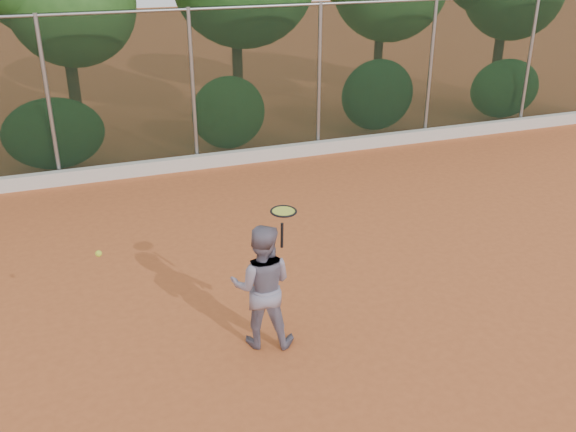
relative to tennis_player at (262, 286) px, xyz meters
name	(u,v)px	position (x,y,z in m)	size (l,w,h in m)	color
ground	(313,327)	(0.75, 0.07, -0.84)	(80.00, 80.00, 0.00)	#BD5B2C
concrete_curb	(199,162)	(0.75, 6.89, -0.69)	(24.00, 0.20, 0.30)	beige
tennis_player	(262,286)	(0.00, 0.00, 0.00)	(0.82, 0.64, 1.69)	gray
chainlink_fence	(193,85)	(0.75, 7.07, 1.02)	(24.09, 0.09, 3.50)	black
tennis_racket	(283,214)	(0.26, -0.08, 0.99)	(0.34, 0.34, 0.54)	black
tennis_ball_in_flight	(99,254)	(-1.92, -0.18, 0.90)	(0.07, 0.07, 0.07)	#C3D630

